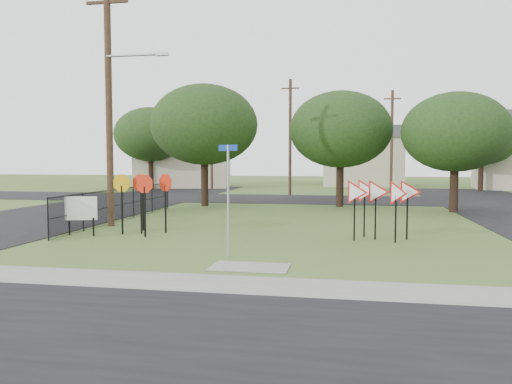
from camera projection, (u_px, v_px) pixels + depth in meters
ground at (265, 251)px, 15.19m from camera, size 140.00×140.00×0.00m
street_near at (150, 377)px, 6.36m from camera, size 60.00×8.00×0.02m
sidewalk at (234, 284)px, 11.07m from camera, size 30.00×1.60×0.02m
planting_strip at (221, 299)px, 9.89m from camera, size 30.00×0.80×0.02m
street_left at (78, 210)px, 27.17m from camera, size 8.00×50.00×0.02m
street_far at (312, 199)px, 34.81m from camera, size 60.00×8.00×0.02m
curb_pad at (250, 267)px, 12.83m from camera, size 2.00×1.20×0.02m
street_name_sign at (228, 193)px, 14.13m from camera, size 0.61×0.29×3.20m
stop_sign_cluster at (143, 189)px, 18.64m from camera, size 2.12×1.87×2.26m
yield_sign_cluster at (380, 194)px, 17.18m from camera, size 2.70×1.62×2.13m
info_board at (81, 210)px, 18.17m from camera, size 1.12×0.34×1.44m
utility_pole_main at (110, 101)px, 20.57m from camera, size 3.55×0.33×10.00m
far_pole_a at (290, 136)px, 38.80m from camera, size 1.40×0.24×9.00m
far_pole_b at (392, 141)px, 41.30m from camera, size 1.40×0.24×8.50m
far_pole_c at (212, 140)px, 46.14m from camera, size 1.40×0.24×9.00m
fence_run at (123, 204)px, 22.65m from camera, size 0.05×11.55×1.50m
house_left at (184, 151)px, 50.85m from camera, size 10.58×8.88×7.20m
house_mid at (363, 156)px, 53.51m from camera, size 8.40×8.40×6.20m
tree_near_left at (204, 125)px, 29.70m from camera, size 6.40×6.40×7.27m
tree_near_mid at (340, 130)px, 29.25m from camera, size 6.00×6.00×6.80m
tree_near_right at (455, 132)px, 26.22m from camera, size 5.60×5.60×6.33m
tree_far_left at (150, 134)px, 47.19m from camera, size 6.80×6.80×7.73m
tree_far_right at (482, 140)px, 43.76m from camera, size 6.00×6.00×6.80m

